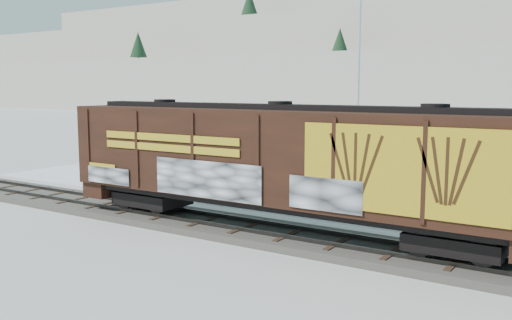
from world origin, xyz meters
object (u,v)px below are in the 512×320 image
Objects in this scene: hopper_railcar at (280,160)px; car_silver at (264,181)px; car_white at (244,175)px; car_dark at (321,188)px; flagpole at (360,102)px.

hopper_railcar is 4.80× the size of car_silver.
hopper_railcar is 10.96m from car_white.
car_silver is 0.74× the size of car_dark.
car_white is (-7.13, 8.01, -2.25)m from hopper_railcar.
car_white is (-4.96, -4.50, -4.10)m from flagpole.
car_silver is at bearing 126.17° from hopper_railcar.
hopper_railcar is 9.29m from car_silver.
car_dark is at bearing -120.74° from car_white.
car_silver is 1.97m from car_white.
car_dark is (3.67, -0.53, 0.10)m from car_silver.
hopper_railcar is 3.57× the size of car_dark.
car_dark is (0.52, -5.78, -4.08)m from flagpole.
car_silver is at bearing 90.47° from car_dark.
car_dark is at bearing 103.71° from hopper_railcar.
car_silver is at bearing -130.03° from car_white.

